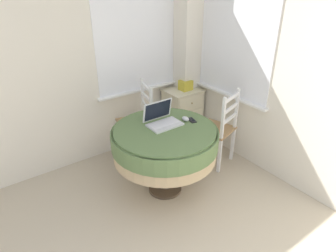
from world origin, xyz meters
TOP-DOWN VIEW (x-y plane):
  - corner_room_shell at (1.19, 2.05)m, footprint 4.29×5.09m
  - round_dining_table at (0.84, 2.15)m, footprint 1.08×1.08m
  - laptop at (0.89, 2.26)m, footprint 0.34×0.26m
  - computer_mouse at (1.12, 2.17)m, footprint 0.06×0.09m
  - cell_phone at (1.18, 2.14)m, footprint 0.09×0.13m
  - dining_chair_near_back_window at (1.00, 2.96)m, footprint 0.48×0.48m
  - dining_chair_near_right_window at (1.68, 2.21)m, footprint 0.49×0.49m
  - corner_cabinet at (1.76, 3.00)m, footprint 0.48×0.41m
  - storage_box at (1.78, 2.98)m, footprint 0.15×0.14m

SIDE VIEW (x-z plane):
  - corner_cabinet at x=1.76m, z-range 0.00..0.71m
  - dining_chair_near_back_window at x=1.00m, z-range -0.02..0.94m
  - dining_chair_near_right_window at x=1.68m, z-range -0.02..0.94m
  - round_dining_table at x=0.84m, z-range 0.23..0.99m
  - cell_phone at x=1.18m, z-range 0.75..0.77m
  - storage_box at x=1.78m, z-range 0.71..0.84m
  - computer_mouse at x=1.12m, z-range 0.75..0.80m
  - laptop at x=0.89m, z-range 0.69..0.92m
  - corner_room_shell at x=1.19m, z-range 0.00..2.55m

